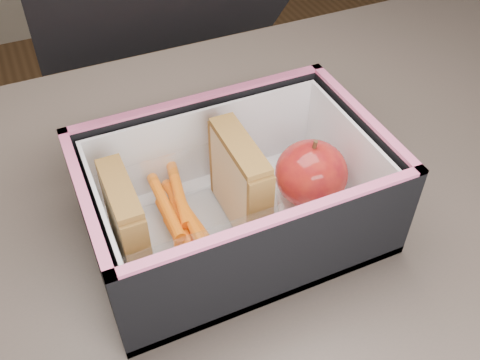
# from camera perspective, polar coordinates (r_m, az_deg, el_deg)

# --- Properties ---
(kitchen_table) EXTENTS (1.20, 0.80, 0.75)m
(kitchen_table) POSITION_cam_1_polar(r_m,az_deg,el_deg) (0.69, 5.59, -8.24)
(kitchen_table) COLOR brown
(kitchen_table) RESTS_ON ground
(lunch_bag) EXTENTS (0.30, 0.32, 0.27)m
(lunch_bag) POSITION_cam_1_polar(r_m,az_deg,el_deg) (0.55, -0.76, -0.59)
(lunch_bag) COLOR black
(lunch_bag) RESTS_ON kitchen_table
(plastic_tub) EXTENTS (0.16, 0.12, 0.07)m
(plastic_tub) POSITION_cam_1_polar(r_m,az_deg,el_deg) (0.55, -5.79, -3.63)
(plastic_tub) COLOR white
(plastic_tub) RESTS_ON lunch_bag
(sandwich_left) EXTENTS (0.02, 0.09, 0.10)m
(sandwich_left) POSITION_cam_1_polar(r_m,az_deg,el_deg) (0.53, -12.07, -4.26)
(sandwich_left) COLOR #DCB787
(sandwich_left) RESTS_ON plastic_tub
(sandwich_right) EXTENTS (0.03, 0.09, 0.11)m
(sandwich_right) POSITION_cam_1_polar(r_m,az_deg,el_deg) (0.55, -0.03, -0.21)
(sandwich_right) COLOR #DCB787
(sandwich_right) RESTS_ON plastic_tub
(carrot_sticks) EXTENTS (0.05, 0.15, 0.03)m
(carrot_sticks) POSITION_cam_1_polar(r_m,az_deg,el_deg) (0.56, -6.12, -4.77)
(carrot_sticks) COLOR #FF7400
(carrot_sticks) RESTS_ON plastic_tub
(paper_napkin) EXTENTS (0.10, 0.10, 0.01)m
(paper_napkin) POSITION_cam_1_polar(r_m,az_deg,el_deg) (0.61, 7.45, -1.62)
(paper_napkin) COLOR white
(paper_napkin) RESTS_ON lunch_bag
(red_apple) EXTENTS (0.09, 0.09, 0.08)m
(red_apple) POSITION_cam_1_polar(r_m,az_deg,el_deg) (0.58, 7.60, 0.66)
(red_apple) COLOR maroon
(red_apple) RESTS_ON paper_napkin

